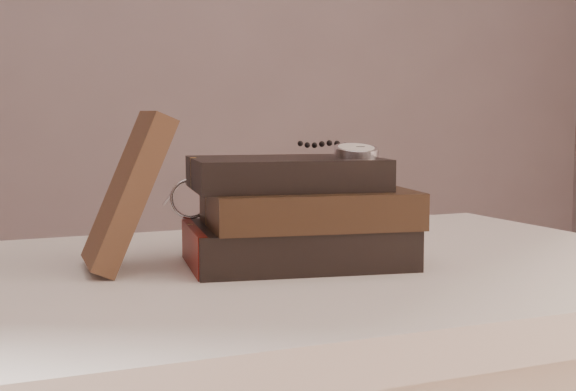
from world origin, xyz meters
name	(u,v)px	position (x,y,z in m)	size (l,w,h in m)	color
table	(249,351)	(0.00, 0.35, 0.66)	(1.00, 0.60, 0.75)	silver
book_stack	(298,215)	(0.05, 0.35, 0.80)	(0.26, 0.20, 0.12)	black
journal	(128,191)	(-0.12, 0.38, 0.83)	(0.02, 0.10, 0.17)	#3B2316
pocket_watch	(353,150)	(0.11, 0.33, 0.87)	(0.06, 0.15, 0.02)	silver
eyeglasses	(211,198)	(-0.01, 0.44, 0.82)	(0.12, 0.13, 0.05)	silver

